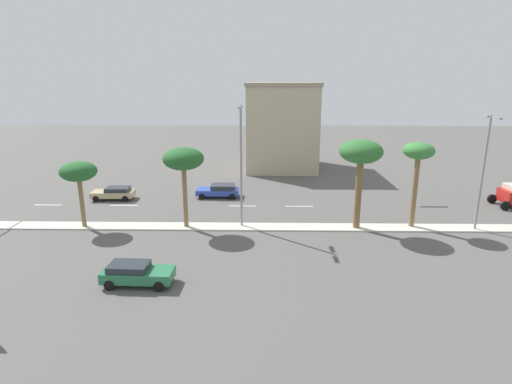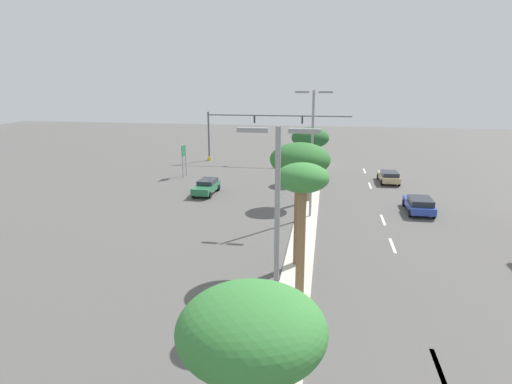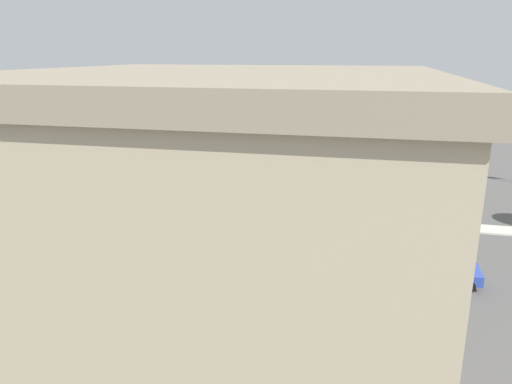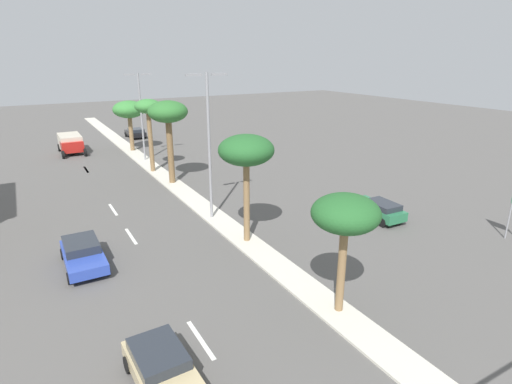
{
  "view_description": "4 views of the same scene",
  "coord_description": "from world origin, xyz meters",
  "px_view_note": "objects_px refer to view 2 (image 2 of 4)",
  "views": [
    {
      "loc": [
        33.43,
        25.75,
        12.34
      ],
      "look_at": [
        -2.21,
        25.13,
        2.56
      ],
      "focal_mm": 29.08,
      "sensor_mm": 36.0,
      "label": 1
    },
    {
      "loc": [
        -1.43,
        58.61,
        11.16
      ],
      "look_at": [
        3.14,
        30.79,
        3.79
      ],
      "focal_mm": 30.52,
      "sensor_mm": 36.0,
      "label": 2
    },
    {
      "loc": [
        -35.91,
        24.72,
        12.2
      ],
      "look_at": [
        -2.37,
        32.87,
        2.4
      ],
      "focal_mm": 34.34,
      "sensor_mm": 36.0,
      "label": 3
    },
    {
      "loc": [
        -11.3,
        -1.87,
        11.36
      ],
      "look_at": [
        2.71,
        22.63,
        1.92
      ],
      "focal_mm": 28.78,
      "sensor_mm": 36.0,
      "label": 4
    }
  ],
  "objects_px": {
    "street_lamp_rear": "(312,145)",
    "sedan_blue_trailing": "(419,204)",
    "traffic_signal_gantry": "(246,129)",
    "palm_tree_outboard": "(252,333)",
    "palm_tree_inboard": "(300,164)",
    "directional_road_sign": "(184,154)",
    "sedan_green_mid": "(206,186)",
    "sedan_tan_right": "(389,176)",
    "palm_tree_right": "(310,139)",
    "palm_tree_trailing": "(302,186)",
    "street_lamp_center": "(277,233)",
    "palm_tree_left": "(312,138)"
  },
  "relations": [
    {
      "from": "palm_tree_right",
      "to": "palm_tree_outboard",
      "type": "relative_size",
      "value": 1.12
    },
    {
      "from": "street_lamp_rear",
      "to": "sedan_tan_right",
      "type": "distance_m",
      "value": 16.88
    },
    {
      "from": "street_lamp_rear",
      "to": "palm_tree_trailing",
      "type": "bearing_deg",
      "value": 90.34
    },
    {
      "from": "palm_tree_inboard",
      "to": "palm_tree_trailing",
      "type": "xyz_separation_m",
      "value": [
        -0.43,
        4.8,
        -0.16
      ]
    },
    {
      "from": "directional_road_sign",
      "to": "palm_tree_inboard",
      "type": "relative_size",
      "value": 0.49
    },
    {
      "from": "street_lamp_rear",
      "to": "sedan_tan_right",
      "type": "bearing_deg",
      "value": -120.12
    },
    {
      "from": "palm_tree_right",
      "to": "sedan_blue_trailing",
      "type": "distance_m",
      "value": 10.98
    },
    {
      "from": "traffic_signal_gantry",
      "to": "palm_tree_left",
      "type": "bearing_deg",
      "value": 132.26
    },
    {
      "from": "directional_road_sign",
      "to": "palm_tree_inboard",
      "type": "xyz_separation_m",
      "value": [
        -14.88,
        23.03,
        3.76
      ]
    },
    {
      "from": "palm_tree_right",
      "to": "palm_tree_outboard",
      "type": "distance_m",
      "value": 30.03
    },
    {
      "from": "palm_tree_trailing",
      "to": "street_lamp_rear",
      "type": "height_order",
      "value": "street_lamp_rear"
    },
    {
      "from": "palm_tree_trailing",
      "to": "sedan_tan_right",
      "type": "bearing_deg",
      "value": -105.62
    },
    {
      "from": "street_lamp_rear",
      "to": "sedan_blue_trailing",
      "type": "height_order",
      "value": "street_lamp_rear"
    },
    {
      "from": "street_lamp_rear",
      "to": "sedan_tan_right",
      "type": "height_order",
      "value": "street_lamp_rear"
    },
    {
      "from": "traffic_signal_gantry",
      "to": "directional_road_sign",
      "type": "height_order",
      "value": "traffic_signal_gantry"
    },
    {
      "from": "palm_tree_outboard",
      "to": "street_lamp_center",
      "type": "height_order",
      "value": "street_lamp_center"
    },
    {
      "from": "traffic_signal_gantry",
      "to": "directional_road_sign",
      "type": "relative_size",
      "value": 5.33
    },
    {
      "from": "palm_tree_left",
      "to": "sedan_tan_right",
      "type": "xyz_separation_m",
      "value": [
        -8.48,
        -0.36,
        -4.09
      ]
    },
    {
      "from": "sedan_blue_trailing",
      "to": "palm_tree_outboard",
      "type": "bearing_deg",
      "value": 71.05
    },
    {
      "from": "palm_tree_left",
      "to": "sedan_green_mid",
      "type": "xyz_separation_m",
      "value": [
        10.08,
        7.51,
        -4.07
      ]
    },
    {
      "from": "directional_road_sign",
      "to": "palm_tree_left",
      "type": "xyz_separation_m",
      "value": [
        -14.78,
        -0.23,
        2.19
      ]
    },
    {
      "from": "traffic_signal_gantry",
      "to": "sedan_tan_right",
      "type": "height_order",
      "value": "traffic_signal_gantry"
    },
    {
      "from": "palm_tree_right",
      "to": "palm_tree_inboard",
      "type": "distance_m",
      "value": 14.5
    },
    {
      "from": "palm_tree_inboard",
      "to": "sedan_tan_right",
      "type": "xyz_separation_m",
      "value": [
        -8.37,
        -23.62,
        -5.66
      ]
    },
    {
      "from": "sedan_green_mid",
      "to": "palm_tree_outboard",
      "type": "bearing_deg",
      "value": 107.78
    },
    {
      "from": "traffic_signal_gantry",
      "to": "street_lamp_center",
      "type": "distance_m",
      "value": 44.6
    },
    {
      "from": "palm_tree_outboard",
      "to": "sedan_blue_trailing",
      "type": "relative_size",
      "value": 1.34
    },
    {
      "from": "street_lamp_center",
      "to": "sedan_tan_right",
      "type": "xyz_separation_m",
      "value": [
        -8.55,
        -33.55,
        -4.96
      ]
    },
    {
      "from": "palm_tree_inboard",
      "to": "sedan_blue_trailing",
      "type": "distance_m",
      "value": 16.8
    },
    {
      "from": "traffic_signal_gantry",
      "to": "palm_tree_outboard",
      "type": "distance_m",
      "value": 50.07
    },
    {
      "from": "palm_tree_trailing",
      "to": "street_lamp_rear",
      "type": "relative_size",
      "value": 0.71
    },
    {
      "from": "sedan_blue_trailing",
      "to": "sedan_tan_right",
      "type": "height_order",
      "value": "sedan_blue_trailing"
    },
    {
      "from": "sedan_blue_trailing",
      "to": "palm_tree_trailing",
      "type": "bearing_deg",
      "value": 62.47
    },
    {
      "from": "palm_tree_right",
      "to": "sedan_tan_right",
      "type": "distance_m",
      "value": 13.42
    },
    {
      "from": "traffic_signal_gantry",
      "to": "palm_tree_inboard",
      "type": "xyz_separation_m",
      "value": [
        -9.55,
        33.65,
        1.83
      ]
    },
    {
      "from": "palm_tree_outboard",
      "to": "sedan_tan_right",
      "type": "xyz_separation_m",
      "value": [
        -8.53,
        -39.14,
        -4.32
      ]
    },
    {
      "from": "palm_tree_inboard",
      "to": "street_lamp_center",
      "type": "bearing_deg",
      "value": 88.98
    },
    {
      "from": "palm_tree_inboard",
      "to": "directional_road_sign",
      "type": "bearing_deg",
      "value": -57.13
    },
    {
      "from": "traffic_signal_gantry",
      "to": "sedan_green_mid",
      "type": "bearing_deg",
      "value": 87.97
    },
    {
      "from": "directional_road_sign",
      "to": "street_lamp_center",
      "type": "height_order",
      "value": "street_lamp_center"
    },
    {
      "from": "palm_tree_right",
      "to": "palm_tree_inboard",
      "type": "xyz_separation_m",
      "value": [
        -0.01,
        14.49,
        0.5
      ]
    },
    {
      "from": "street_lamp_rear",
      "to": "directional_road_sign",
      "type": "bearing_deg",
      "value": -41.07
    },
    {
      "from": "palm_tree_outboard",
      "to": "palm_tree_left",
      "type": "bearing_deg",
      "value": -90.07
    },
    {
      "from": "street_lamp_rear",
      "to": "sedan_blue_trailing",
      "type": "bearing_deg",
      "value": -162.6
    },
    {
      "from": "palm_tree_inboard",
      "to": "street_lamp_center",
      "type": "xyz_separation_m",
      "value": [
        0.18,
        9.93,
        -0.7
      ]
    },
    {
      "from": "palm_tree_outboard",
      "to": "sedan_tan_right",
      "type": "bearing_deg",
      "value": -102.29
    },
    {
      "from": "sedan_blue_trailing",
      "to": "sedan_green_mid",
      "type": "height_order",
      "value": "sedan_green_mid"
    },
    {
      "from": "palm_tree_right",
      "to": "street_lamp_center",
      "type": "height_order",
      "value": "street_lamp_center"
    },
    {
      "from": "traffic_signal_gantry",
      "to": "street_lamp_center",
      "type": "xyz_separation_m",
      "value": [
        -9.37,
        43.58,
        1.14
      ]
    },
    {
      "from": "street_lamp_center",
      "to": "sedan_blue_trailing",
      "type": "height_order",
      "value": "street_lamp_center"
    }
  ]
}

